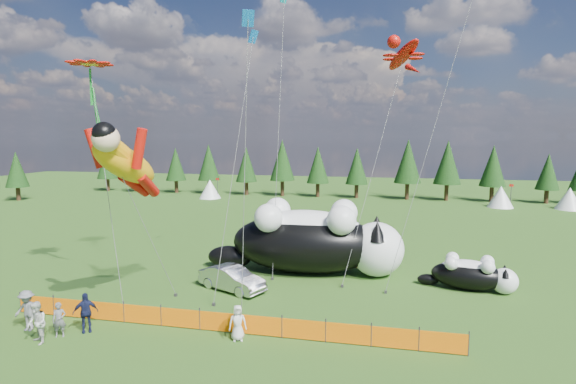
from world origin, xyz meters
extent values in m
plane|color=#0C3309|center=(0.00, 0.00, 0.00)|extent=(160.00, 160.00, 0.00)
cylinder|color=#262626|center=(-11.00, -3.00, 0.55)|extent=(0.06, 0.06, 1.10)
cylinder|color=#262626|center=(-9.00, -3.00, 0.55)|extent=(0.06, 0.06, 1.10)
cylinder|color=#262626|center=(-7.00, -3.00, 0.55)|extent=(0.06, 0.06, 1.10)
cylinder|color=#262626|center=(-5.00, -3.00, 0.55)|extent=(0.06, 0.06, 1.10)
cylinder|color=#262626|center=(-3.00, -3.00, 0.55)|extent=(0.06, 0.06, 1.10)
cylinder|color=#262626|center=(-1.00, -3.00, 0.55)|extent=(0.06, 0.06, 1.10)
cylinder|color=#262626|center=(1.00, -3.00, 0.55)|extent=(0.06, 0.06, 1.10)
cylinder|color=#262626|center=(3.00, -3.00, 0.55)|extent=(0.06, 0.06, 1.10)
cylinder|color=#262626|center=(5.00, -3.00, 0.55)|extent=(0.06, 0.06, 1.10)
cylinder|color=#262626|center=(7.00, -3.00, 0.55)|extent=(0.06, 0.06, 1.10)
cylinder|color=#262626|center=(9.00, -3.00, 0.55)|extent=(0.06, 0.06, 1.10)
cylinder|color=#262626|center=(11.00, -3.00, 0.55)|extent=(0.06, 0.06, 1.10)
cube|color=orange|center=(-10.00, -3.00, 0.50)|extent=(2.00, 0.04, 0.90)
cube|color=orange|center=(-8.00, -3.00, 0.50)|extent=(2.00, 0.04, 0.90)
cube|color=orange|center=(-6.00, -3.00, 0.50)|extent=(2.00, 0.04, 0.90)
cube|color=orange|center=(-4.00, -3.00, 0.50)|extent=(2.00, 0.04, 0.90)
cube|color=orange|center=(-2.00, -3.00, 0.50)|extent=(2.00, 0.04, 0.90)
cube|color=orange|center=(0.00, -3.00, 0.50)|extent=(2.00, 0.04, 0.90)
cube|color=orange|center=(2.00, -3.00, 0.50)|extent=(2.00, 0.04, 0.90)
cube|color=orange|center=(4.00, -3.00, 0.50)|extent=(2.00, 0.04, 0.90)
cube|color=orange|center=(6.00, -3.00, 0.50)|extent=(2.00, 0.04, 0.90)
cube|color=orange|center=(8.00, -3.00, 0.50)|extent=(2.00, 0.04, 0.90)
cube|color=orange|center=(10.00, -3.00, 0.50)|extent=(2.00, 0.04, 0.90)
ellipsoid|color=black|center=(2.28, 7.15, 2.01)|extent=(10.22, 5.08, 4.02)
ellipsoid|color=white|center=(2.28, 7.15, 3.01)|extent=(7.72, 3.65, 2.46)
sphere|color=white|center=(6.96, 7.34, 1.79)|extent=(3.57, 3.57, 3.57)
sphere|color=#CA4E67|center=(8.48, 7.40, 1.79)|extent=(0.50, 0.50, 0.50)
ellipsoid|color=black|center=(-3.08, 6.94, 0.78)|extent=(3.18, 1.69, 1.56)
cone|color=black|center=(7.00, 6.27, 3.21)|extent=(1.25, 1.25, 1.25)
cone|color=black|center=(6.92, 8.41, 3.21)|extent=(1.25, 1.25, 1.25)
sphere|color=white|center=(4.67, 8.70, 3.91)|extent=(1.87, 1.87, 1.87)
sphere|color=white|center=(4.79, 5.80, 3.91)|extent=(1.87, 1.87, 1.87)
sphere|color=white|center=(-0.01, 8.51, 3.91)|extent=(1.87, 1.87, 1.87)
sphere|color=white|center=(0.10, 5.61, 3.91)|extent=(1.87, 1.87, 1.87)
ellipsoid|color=black|center=(12.41, 5.81, 0.85)|extent=(4.54, 2.71, 1.70)
ellipsoid|color=white|center=(12.41, 5.81, 1.28)|extent=(3.41, 1.96, 1.04)
sphere|color=white|center=(14.36, 5.46, 0.76)|extent=(1.51, 1.51, 1.51)
sphere|color=#CA4E67|center=(15.00, 5.34, 0.76)|extent=(0.21, 0.21, 0.21)
ellipsoid|color=black|center=(10.18, 6.21, 0.33)|extent=(1.42, 0.89, 0.66)
cone|color=black|center=(14.28, 5.01, 1.36)|extent=(0.53, 0.53, 0.53)
cone|color=black|center=(14.44, 5.90, 1.36)|extent=(0.53, 0.53, 0.53)
sphere|color=white|center=(13.54, 6.23, 1.65)|extent=(0.79, 0.79, 0.79)
sphere|color=white|center=(13.32, 5.02, 1.65)|extent=(0.79, 0.79, 0.79)
sphere|color=white|center=(11.59, 6.58, 1.65)|extent=(0.79, 0.79, 0.79)
sphere|color=white|center=(11.37, 5.37, 1.65)|extent=(0.79, 0.79, 0.79)
imported|color=silver|center=(-1.37, 2.61, 0.72)|extent=(4.58, 3.19, 1.43)
imported|color=slate|center=(-7.00, -5.04, 0.81)|extent=(0.70, 0.62, 1.61)
imported|color=silver|center=(-7.45, -5.87, 0.95)|extent=(1.07, 0.98, 1.91)
imported|color=#151A3C|center=(-6.15, -4.32, 0.95)|extent=(1.23, 1.11, 1.89)
imported|color=slate|center=(-8.94, -4.77, 0.98)|extent=(1.28, 0.69, 1.95)
imported|color=silver|center=(1.10, -3.63, 0.81)|extent=(0.93, 0.76, 1.63)
cylinder|color=#595959|center=(-4.69, -0.55, 3.98)|extent=(0.03, 0.03, 8.26)
cube|color=#262626|center=(-4.19, 0.92, 0.08)|extent=(0.15, 0.15, 0.16)
cylinder|color=#595959|center=(6.72, 8.27, 7.52)|extent=(0.03, 0.03, 16.86)
cube|color=#262626|center=(5.02, 4.54, 0.08)|extent=(0.15, 0.15, 0.16)
cylinder|color=#595959|center=(-7.29, -0.58, 6.72)|extent=(0.03, 0.03, 14.35)
cube|color=#262626|center=(-5.23, -2.59, 0.08)|extent=(0.15, 0.15, 0.16)
cube|color=#1B952E|center=(-9.36, 1.44, 10.93)|extent=(0.19, 0.19, 4.16)
cylinder|color=#595959|center=(-1.34, 3.43, 7.84)|extent=(0.03, 0.03, 16.82)
cube|color=#262626|center=(-1.51, 0.02, 0.08)|extent=(0.15, 0.15, 0.16)
cylinder|color=#595959|center=(10.83, 7.31, 11.89)|extent=(0.03, 0.03, 25.24)
cube|color=#262626|center=(7.60, 4.01, 0.08)|extent=(0.15, 0.15, 0.16)
cylinder|color=#595959|center=(0.75, -1.25, 7.38)|extent=(0.03, 0.03, 14.46)
cube|color=#262626|center=(0.52, -1.35, 0.08)|extent=(0.15, 0.15, 0.16)
cylinder|color=#595959|center=(0.31, 7.62, 9.51)|extent=(0.03, 0.03, 19.45)
cube|color=#262626|center=(0.50, 5.00, 0.08)|extent=(0.15, 0.15, 0.16)
camera|label=1|loc=(7.44, -21.97, 9.14)|focal=28.00mm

